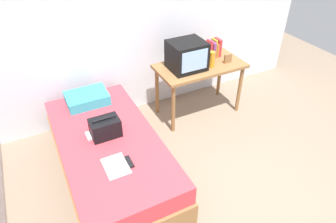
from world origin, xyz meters
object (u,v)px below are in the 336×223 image
Objects in this scene: tv at (187,55)px; pillow at (87,98)px; book_row at (211,49)px; picture_frame at (228,58)px; magazine at (116,166)px; remote_silver at (89,136)px; remote_dark at (129,162)px; handbag at (105,128)px; desk at (200,71)px; bed at (110,156)px; water_bottle at (212,59)px.

tv is 0.91× the size of pillow.
book_row is 0.51× the size of pillow.
tv is 1.78× the size of book_row.
picture_frame reaches higher than magazine.
tv is 3.06× the size of remote_silver.
book_row is 1.76m from pillow.
picture_frame is 1.99m from remote_dark.
handbag reaches higher than remote_dark.
desk is at bearing -5.38° from pillow.
remote_silver is at bearing 162.45° from handbag.
desk is at bearing 16.58° from remote_silver.
tv is 1.70m from magazine.
tv is at bearing 169.34° from picture_frame.
desk is at bearing 162.50° from picture_frame.
handbag is 0.20m from remote_silver.
pillow is 0.65m from remote_silver.
remote_dark is at bearing -85.59° from pillow.
handbag is 0.49m from remote_dark.
handbag is (-1.25, -0.54, -0.31)m from tv.
desk is 4.69× the size of book_row.
remote_silver is (-1.64, -0.49, -0.12)m from desk.
handbag is at bearing 98.72° from remote_dark.
magazine is 1.86× the size of remote_dark.
tv is 1.52× the size of magazine.
pillow is 1.61× the size of handbag.
pillow is at bearing 76.00° from remote_silver.
desk is 8.06× the size of remote_silver.
pillow is 1.17m from remote_dark.
pillow is at bearing 91.35° from handbag.
book_row is at bearing 23.00° from bed.
book_row is at bearing 111.30° from picture_frame.
water_bottle reaches higher than remote_silver.
tv is 1.47× the size of handbag.
water_bottle is at bearing -50.37° from desk.
desk is 1.56m from handbag.
desk is 0.40m from picture_frame.
pillow is at bearing 174.62° from desk.
desk is at bearing 129.63° from water_bottle.
picture_frame is (0.26, 0.00, -0.04)m from water_bottle.
remote_silver is (-0.17, 0.05, -0.09)m from handbag.
magazine is at bearing 174.36° from remote_dark.
handbag is 2.08× the size of remote_silver.
book_row is (0.16, 0.25, 0.01)m from water_bottle.
handbag is 0.48m from magazine.
desk is at bearing 33.52° from magazine.
bed is 1.74m from water_bottle.
picture_frame is at bearing -17.50° from desk.
picture_frame is 2.05m from remote_silver.
water_bottle reaches higher than desk.
book_row is 0.27m from picture_frame.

